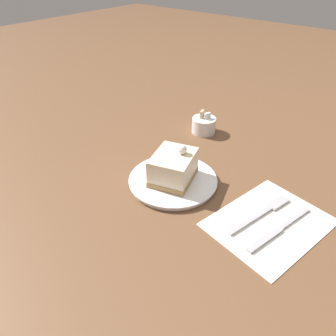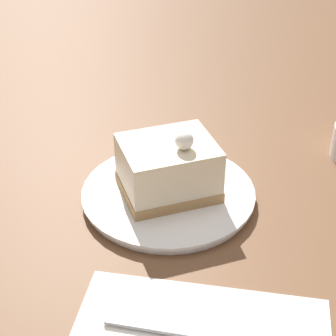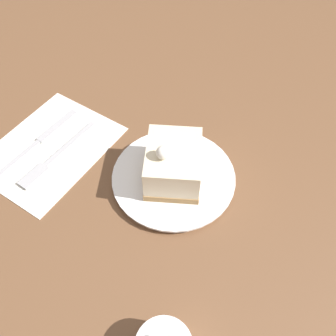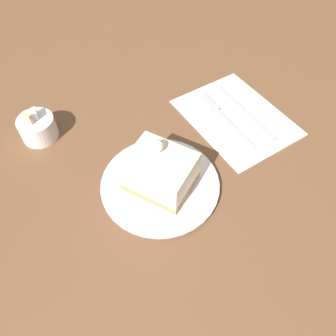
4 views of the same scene
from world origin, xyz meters
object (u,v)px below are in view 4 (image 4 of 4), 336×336
at_px(fork, 222,116).
at_px(knife, 251,116).
at_px(sugar_bowl, 38,128).
at_px(plate, 160,185).
at_px(cake_slice, 160,172).

bearing_deg(fork, knife, -32.76).
bearing_deg(sugar_bowl, plate, -70.88).
height_order(plate, knife, plate).
bearing_deg(plate, fork, 10.72).
xyz_separation_m(plate, cake_slice, (0.00, -0.00, 0.04)).
height_order(plate, sugar_bowl, sugar_bowl).
distance_m(knife, sugar_bowl, 0.43).
bearing_deg(cake_slice, sugar_bowl, 91.63).
height_order(plate, cake_slice, cake_slice).
bearing_deg(cake_slice, plate, 157.99).
height_order(cake_slice, sugar_bowl, cake_slice).
bearing_deg(plate, knife, -0.62).
xyz_separation_m(plate, knife, (0.26, -0.00, -0.00)).
height_order(plate, fork, plate).
bearing_deg(plate, cake_slice, -4.32).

